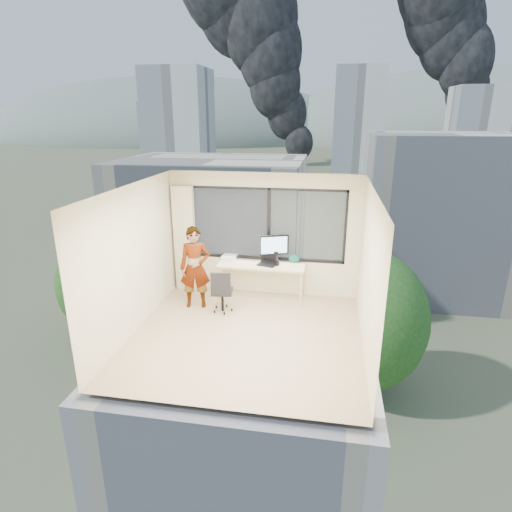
% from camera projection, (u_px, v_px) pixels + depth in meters
% --- Properties ---
extents(floor, '(4.00, 4.00, 0.01)m').
position_uv_depth(floor, '(246.00, 335.00, 7.45)').
color(floor, tan).
rests_on(floor, ground).
extents(ceiling, '(4.00, 4.00, 0.01)m').
position_uv_depth(ceiling, '(245.00, 189.00, 6.63)').
color(ceiling, white).
rests_on(ceiling, ground).
extents(wall_front, '(4.00, 0.01, 2.60)m').
position_uv_depth(wall_front, '(214.00, 321.00, 5.17)').
color(wall_front, beige).
rests_on(wall_front, ground).
extents(wall_left, '(0.01, 4.00, 2.60)m').
position_uv_depth(wall_left, '(134.00, 260.00, 7.36)').
color(wall_left, beige).
rests_on(wall_left, ground).
extents(wall_right, '(0.01, 4.00, 2.60)m').
position_uv_depth(wall_right, '(369.00, 274.00, 6.72)').
color(wall_right, beige).
rests_on(wall_right, ground).
extents(window_wall, '(3.30, 0.16, 1.55)m').
position_uv_depth(window_wall, '(267.00, 224.00, 8.83)').
color(window_wall, black).
rests_on(window_wall, ground).
extents(curtain, '(0.45, 0.14, 2.30)m').
position_uv_depth(curtain, '(185.00, 239.00, 9.12)').
color(curtain, beige).
rests_on(curtain, floor).
extents(desk, '(1.80, 0.60, 0.75)m').
position_uv_depth(desk, '(261.00, 281.00, 8.88)').
color(desk, tan).
rests_on(desk, floor).
extents(chair, '(0.50, 0.50, 0.89)m').
position_uv_depth(chair, '(222.00, 290.00, 8.25)').
color(chair, black).
rests_on(chair, floor).
extents(person, '(0.67, 0.51, 1.65)m').
position_uv_depth(person, '(195.00, 268.00, 8.36)').
color(person, '#2D2D33').
rests_on(person, floor).
extents(monitor, '(0.62, 0.34, 0.61)m').
position_uv_depth(monitor, '(274.00, 249.00, 8.74)').
color(monitor, black).
rests_on(monitor, desk).
extents(game_console, '(0.32, 0.28, 0.07)m').
position_uv_depth(game_console, '(229.00, 257.00, 9.11)').
color(game_console, white).
rests_on(game_console, desk).
extents(laptop, '(0.47, 0.48, 0.24)m').
position_uv_depth(laptop, '(267.00, 259.00, 8.69)').
color(laptop, black).
rests_on(laptop, desk).
extents(cellphone, '(0.11, 0.08, 0.01)m').
position_uv_depth(cellphone, '(269.00, 266.00, 8.66)').
color(cellphone, black).
rests_on(cellphone, desk).
extents(pen_cup, '(0.09, 0.09, 0.11)m').
position_uv_depth(pen_cup, '(277.00, 263.00, 8.69)').
color(pen_cup, black).
rests_on(pen_cup, desk).
extents(handbag, '(0.24, 0.13, 0.18)m').
position_uv_depth(handbag, '(294.00, 258.00, 8.84)').
color(handbag, '#0B4647').
rests_on(handbag, desk).
extents(exterior_ground, '(400.00, 400.00, 0.04)m').
position_uv_depth(exterior_ground, '(325.00, 178.00, 123.98)').
color(exterior_ground, '#515B3D').
rests_on(exterior_ground, ground).
extents(near_bldg_a, '(16.00, 12.00, 14.00)m').
position_uv_depth(near_bldg_a, '(214.00, 236.00, 39.16)').
color(near_bldg_a, '#F4EACD').
rests_on(near_bldg_a, exterior_ground).
extents(near_bldg_b, '(14.00, 13.00, 16.00)m').
position_uv_depth(near_bldg_b, '(434.00, 215.00, 42.91)').
color(near_bldg_b, silver).
rests_on(near_bldg_b, exterior_ground).
extents(far_tower_a, '(14.00, 14.00, 28.00)m').
position_uv_depth(far_tower_a, '(180.00, 131.00, 101.85)').
color(far_tower_a, silver).
rests_on(far_tower_a, exterior_ground).
extents(far_tower_b, '(13.00, 13.00, 30.00)m').
position_uv_depth(far_tower_b, '(357.00, 125.00, 117.90)').
color(far_tower_b, silver).
rests_on(far_tower_b, exterior_ground).
extents(far_tower_c, '(15.00, 15.00, 26.00)m').
position_uv_depth(far_tower_c, '(475.00, 130.00, 131.22)').
color(far_tower_c, silver).
rests_on(far_tower_c, exterior_ground).
extents(far_tower_d, '(16.00, 14.00, 22.00)m').
position_uv_depth(far_tower_d, '(167.00, 133.00, 158.22)').
color(far_tower_d, silver).
rests_on(far_tower_d, exterior_ground).
extents(hill_a, '(288.00, 216.00, 90.00)m').
position_uv_depth(hill_a, '(175.00, 138.00, 330.21)').
color(hill_a, slate).
rests_on(hill_a, exterior_ground).
extents(hill_b, '(300.00, 220.00, 96.00)m').
position_uv_depth(hill_b, '(475.00, 141.00, 294.54)').
color(hill_b, slate).
rests_on(hill_b, exterior_ground).
extents(tree_a, '(7.00, 7.00, 8.00)m').
position_uv_depth(tree_a, '(104.00, 295.00, 33.78)').
color(tree_a, '#1D4E1A').
rests_on(tree_a, exterior_ground).
extents(tree_b, '(7.60, 7.60, 9.00)m').
position_uv_depth(tree_b, '(364.00, 335.00, 26.64)').
color(tree_b, '#1D4E1A').
rests_on(tree_b, exterior_ground).
extents(smoke_plume_a, '(40.00, 24.00, 90.00)m').
position_uv_depth(smoke_plume_a, '(304.00, 0.00, 136.72)').
color(smoke_plume_a, black).
rests_on(smoke_plume_a, exterior_ground).
extents(smoke_plume_b, '(30.00, 18.00, 70.00)m').
position_uv_depth(smoke_plume_b, '(491.00, 45.00, 148.69)').
color(smoke_plume_b, black).
rests_on(smoke_plume_b, exterior_ground).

